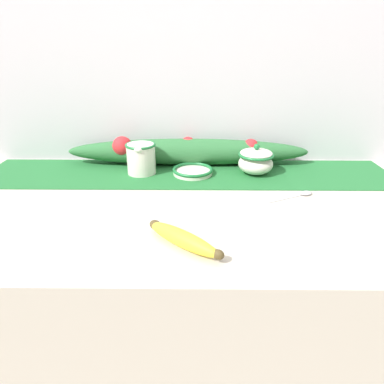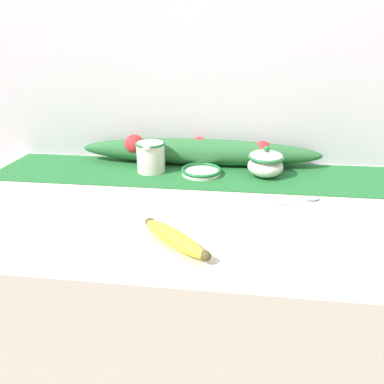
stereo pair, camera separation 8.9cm
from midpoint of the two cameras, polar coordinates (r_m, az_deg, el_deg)
The scene contains 9 objects.
countertop at distance 1.21m, azimuth -3.16°, elevation -20.99°, with size 1.48×0.74×0.89m, color beige.
back_wall at distance 1.25m, azimuth -2.82°, elevation 19.30°, with size 2.28×0.04×2.40m, color silver.
table_runner at distance 1.15m, azimuth -2.98°, elevation 3.07°, with size 1.36×0.28×0.00m, color #236B33.
cream_pitcher at distance 1.16m, azimuth -10.68°, elevation 5.68°, with size 0.10×0.12×0.10m.
sugar_bowl at distance 1.15m, azimuth 8.41°, elevation 5.14°, with size 0.12×0.12×0.10m.
small_dish at distance 1.14m, azimuth -2.10°, elevation 3.48°, with size 0.14×0.14×0.02m.
banana at distance 0.75m, azimuth -4.77°, elevation -7.81°, with size 0.18×0.16×0.04m.
spoon at distance 1.03m, azimuth 15.78°, elevation -0.32°, with size 0.14×0.08×0.01m.
poinsettia_garland at distance 1.23m, azimuth -2.97°, elevation 6.76°, with size 0.86×0.10×0.11m.
Camera 1 is at (0.03, -0.86, 1.30)m, focal length 32.00 mm.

